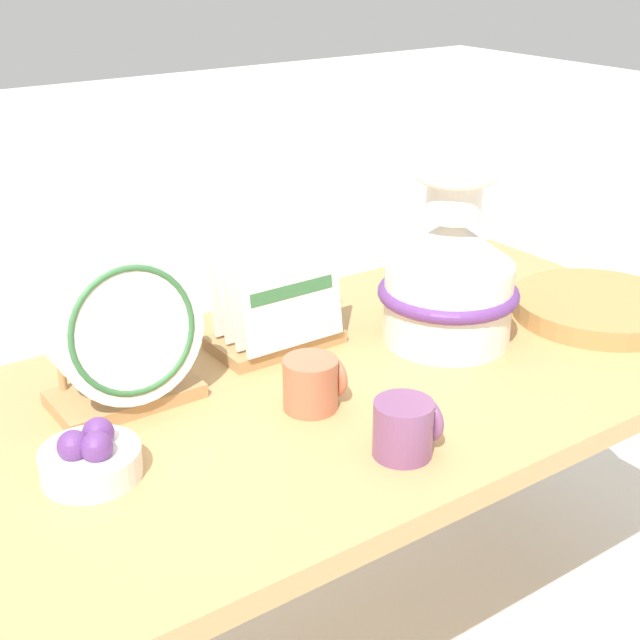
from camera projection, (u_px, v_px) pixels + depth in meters
display_table at (320, 422)px, 1.44m from camera, size 1.47×0.71×0.63m
ceramic_vase at (449, 275)px, 1.51m from camera, size 0.24×0.24×0.31m
dish_rack_round_plates at (123, 344)px, 1.31m from camera, size 0.22×0.15×0.25m
dish_rack_square_plates at (274, 303)px, 1.51m from camera, size 0.22×0.14×0.21m
wicker_charger_stack at (598, 307)px, 1.65m from camera, size 0.31×0.31×0.04m
mug_plum_glaze at (405, 428)px, 1.21m from camera, size 0.09×0.08×0.08m
mug_terracotta_glaze at (313, 383)px, 1.33m from camera, size 0.09×0.08×0.08m
fruit_bowl at (90, 458)px, 1.16m from camera, size 0.13×0.13×0.07m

